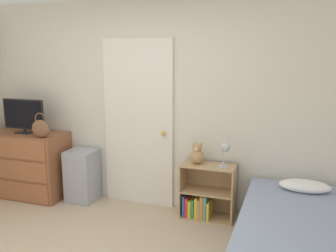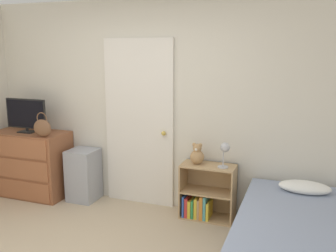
# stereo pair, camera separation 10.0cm
# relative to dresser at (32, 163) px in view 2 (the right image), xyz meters

# --- Properties ---
(wall_back) EXTENTS (10.00, 0.06, 2.55)m
(wall_back) POSITION_rel_dresser_xyz_m (1.64, 0.31, 0.84)
(wall_back) COLOR beige
(wall_back) RESTS_ON ground_plane
(door_closed) EXTENTS (0.91, 0.09, 2.09)m
(door_closed) POSITION_rel_dresser_xyz_m (1.49, 0.26, 0.61)
(door_closed) COLOR silver
(door_closed) RESTS_ON ground_plane
(dresser) EXTENTS (1.01, 0.53, 0.87)m
(dresser) POSITION_rel_dresser_xyz_m (0.00, 0.00, 0.00)
(dresser) COLOR brown
(dresser) RESTS_ON ground_plane
(tv) EXTENTS (0.61, 0.16, 0.45)m
(tv) POSITION_rel_dresser_xyz_m (-0.01, -0.02, 0.67)
(tv) COLOR black
(tv) RESTS_ON dresser
(handbag) EXTENTS (0.25, 0.10, 0.31)m
(handbag) POSITION_rel_dresser_xyz_m (0.36, -0.17, 0.55)
(handbag) COLOR brown
(handbag) RESTS_ON dresser
(storage_bin) EXTENTS (0.35, 0.36, 0.68)m
(storage_bin) POSITION_rel_dresser_xyz_m (0.76, 0.08, -0.10)
(storage_bin) COLOR #999EA8
(storage_bin) RESTS_ON ground_plane
(bookshelf) EXTENTS (0.62, 0.32, 0.65)m
(bookshelf) POSITION_rel_dresser_xyz_m (2.38, 0.10, -0.19)
(bookshelf) COLOR tan
(bookshelf) RESTS_ON ground_plane
(teddy_bear) EXTENTS (0.16, 0.16, 0.25)m
(teddy_bear) POSITION_rel_dresser_xyz_m (2.29, 0.10, 0.32)
(teddy_bear) COLOR tan
(teddy_bear) RESTS_ON bookshelf
(desk_lamp) EXTENTS (0.14, 0.13, 0.29)m
(desk_lamp) POSITION_rel_dresser_xyz_m (2.62, 0.06, 0.42)
(desk_lamp) COLOR #B2B2B7
(desk_lamp) RESTS_ON bookshelf
(bed) EXTENTS (1.15, 1.96, 0.62)m
(bed) POSITION_rel_dresser_xyz_m (3.47, -0.71, -0.18)
(bed) COLOR brown
(bed) RESTS_ON ground_plane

